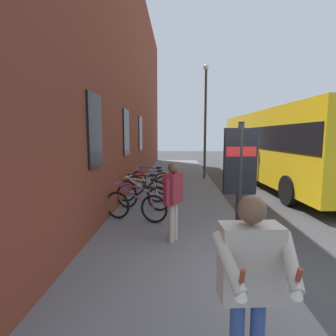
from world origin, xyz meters
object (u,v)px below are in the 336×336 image
at_px(bicycle_under_window, 143,196).
at_px(bicycle_mid_rack, 150,184).
at_px(bicycle_beside_lamp, 135,206).
at_px(bicycle_far_end, 142,190).
at_px(tourist_with_hotdogs, 250,275).
at_px(transit_info_sign, 240,170).
at_px(city_bus, 282,144).
at_px(street_lamp, 205,113).
at_px(bicycle_end_of_row, 150,180).
at_px(pedestrian_by_facade, 173,193).

bearing_deg(bicycle_under_window, bicycle_mid_rack, -0.05).
distance_m(bicycle_beside_lamp, bicycle_under_window, 1.08).
bearing_deg(bicycle_far_end, tourist_with_hotdogs, -164.61).
height_order(bicycle_under_window, bicycle_far_end, same).
bearing_deg(transit_info_sign, bicycle_far_end, 28.49).
relative_size(city_bus, street_lamp, 1.88).
xyz_separation_m(bicycle_under_window, bicycle_end_of_row, (2.94, 0.08, 0.00)).
bearing_deg(tourist_with_hotdogs, pedestrian_by_facade, 11.85).
distance_m(bicycle_end_of_row, city_bus, 6.14).
height_order(bicycle_under_window, city_bus, city_bus).
xyz_separation_m(bicycle_far_end, bicycle_end_of_row, (2.08, -0.07, -0.00)).
bearing_deg(bicycle_mid_rack, pedestrian_by_facade, -167.47).
height_order(bicycle_mid_rack, tourist_with_hotdogs, tourist_with_hotdogs).
relative_size(bicycle_under_window, bicycle_end_of_row, 0.99).
xyz_separation_m(city_bus, street_lamp, (1.35, 3.30, 1.52)).
xyz_separation_m(bicycle_under_window, street_lamp, (5.83, -2.40, 2.93)).
bearing_deg(tourist_with_hotdogs, bicycle_under_window, 16.25).
bearing_deg(bicycle_under_window, transit_info_sign, -147.28).
height_order(bicycle_under_window, tourist_with_hotdogs, tourist_with_hotdogs).
xyz_separation_m(bicycle_far_end, bicycle_mid_rack, (1.05, -0.15, -0.00)).
xyz_separation_m(city_bus, tourist_with_hotdogs, (-10.07, 4.07, -0.75)).
bearing_deg(city_bus, tourist_with_hotdogs, 158.01).
xyz_separation_m(bicycle_end_of_row, tourist_with_hotdogs, (-8.54, -1.71, 0.66)).
xyz_separation_m(pedestrian_by_facade, tourist_with_hotdogs, (-3.26, -0.68, 0.05)).
xyz_separation_m(bicycle_beside_lamp, bicycle_mid_rack, (2.99, -0.05, 0.00)).
xyz_separation_m(pedestrian_by_facade, street_lamp, (8.16, -1.45, 2.31)).
relative_size(bicycle_under_window, transit_info_sign, 0.71).
bearing_deg(pedestrian_by_facade, street_lamp, -10.08).
height_order(bicycle_end_of_row, city_bus, city_bus).
distance_m(bicycle_end_of_row, tourist_with_hotdogs, 8.73).
bearing_deg(street_lamp, bicycle_end_of_row, 139.42).
bearing_deg(city_bus, bicycle_under_window, 128.19).
xyz_separation_m(bicycle_end_of_row, transit_info_sign, (-6.17, -2.15, 1.21)).
bearing_deg(tourist_with_hotdogs, city_bus, -21.99).
height_order(bicycle_mid_rack, city_bus, city_bus).
bearing_deg(pedestrian_by_facade, transit_info_sign, -128.49).
bearing_deg(street_lamp, pedestrian_by_facade, 169.92).
bearing_deg(street_lamp, city_bus, -112.30).
relative_size(bicycle_far_end, tourist_with_hotdogs, 1.04).
bearing_deg(street_lamp, transit_info_sign, 177.95).
bearing_deg(city_bus, street_lamp, 67.70).
relative_size(bicycle_far_end, bicycle_mid_rack, 1.00).
bearing_deg(tourist_with_hotdogs, bicycle_far_end, 15.39).
relative_size(bicycle_beside_lamp, street_lamp, 0.30).
height_order(bicycle_far_end, pedestrian_by_facade, pedestrian_by_facade).
bearing_deg(bicycle_beside_lamp, bicycle_end_of_row, 0.48).
height_order(bicycle_under_window, street_lamp, street_lamp).
bearing_deg(bicycle_mid_rack, bicycle_beside_lamp, 179.10).
bearing_deg(bicycle_under_window, bicycle_end_of_row, 1.52).
relative_size(city_bus, tourist_with_hotdogs, 6.23).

